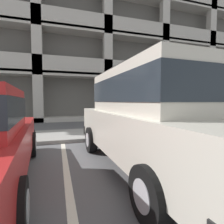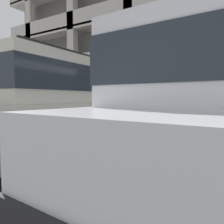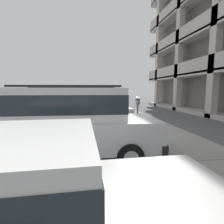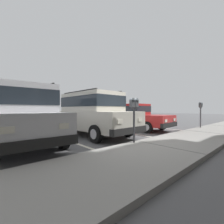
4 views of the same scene
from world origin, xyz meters
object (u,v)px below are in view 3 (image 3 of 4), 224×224
(silver_suv, at_px, (76,109))
(dark_hatchback, at_px, (71,120))
(parking_meter_far, at_px, (116,98))
(parking_meter_near, at_px, (138,105))
(red_sedan, at_px, (78,108))
(blue_coupe, at_px, (6,212))

(silver_suv, distance_m, dark_hatchback, 2.91)
(dark_hatchback, xyz_separation_m, parking_meter_far, (-8.89, 2.77, 0.17))
(dark_hatchback, relative_size, parking_meter_near, 3.30)
(red_sedan, relative_size, dark_hatchback, 0.95)
(blue_coupe, bearing_deg, red_sedan, 177.78)
(blue_coupe, relative_size, parking_meter_near, 3.06)
(parking_meter_far, bearing_deg, silver_suv, -24.93)
(dark_hatchback, relative_size, parking_meter_far, 3.18)
(parking_meter_far, bearing_deg, dark_hatchback, -17.32)
(dark_hatchback, distance_m, parking_meter_far, 9.31)
(blue_coupe, bearing_deg, parking_meter_far, 164.98)
(silver_suv, xyz_separation_m, dark_hatchback, (2.91, 0.01, 0.00))
(silver_suv, height_order, dark_hatchback, same)
(red_sedan, bearing_deg, parking_meter_near, 36.00)
(dark_hatchback, bearing_deg, blue_coupe, -3.23)
(dark_hatchback, height_order, parking_meter_far, dark_hatchback)
(silver_suv, height_order, blue_coupe, silver_suv)
(dark_hatchback, distance_m, parking_meter_near, 3.87)
(parking_meter_far, bearing_deg, parking_meter_near, -0.46)
(blue_coupe, bearing_deg, silver_suv, 176.31)
(blue_coupe, bearing_deg, parking_meter_near, 152.40)
(red_sedan, bearing_deg, silver_suv, -3.18)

